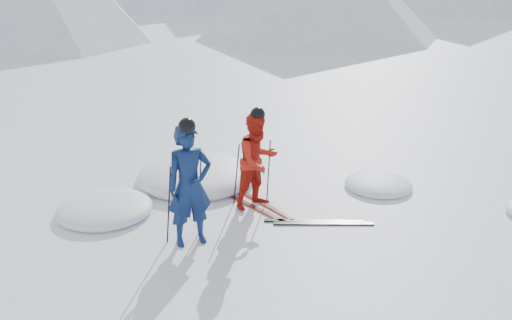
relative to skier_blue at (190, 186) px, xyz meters
name	(u,v)px	position (x,y,z in m)	size (l,w,h in m)	color
ground	(343,215)	(2.71, -0.25, -0.97)	(160.00, 160.00, 0.00)	white
skier_blue	(190,186)	(0.00, 0.00, 0.00)	(0.71, 0.46, 1.94)	#0C1F4C
skier_red	(258,161)	(1.54, 0.76, -0.10)	(0.84, 0.66, 1.74)	#B41A0E
pole_blue_left	(169,205)	(-0.30, 0.15, -0.32)	(0.02, 0.02, 1.29)	black
pole_blue_right	(200,196)	(0.25, 0.25, -0.32)	(0.02, 0.02, 1.29)	black
pole_red_left	(236,174)	(1.24, 1.01, -0.39)	(0.02, 0.02, 1.16)	black
pole_red_right	(269,171)	(1.84, 0.91, -0.39)	(0.02, 0.02, 1.16)	black
ski_worn_left	(252,206)	(1.42, 0.76, -0.95)	(0.09, 1.70, 0.03)	black
ski_worn_right	(263,204)	(1.66, 0.76, -0.95)	(0.09, 1.70, 0.03)	black
ski_loose_a	(314,221)	(2.11, -0.26, -0.95)	(0.09, 1.70, 0.03)	black
ski_loose_b	(324,224)	(2.21, -0.41, -0.95)	(0.09, 1.70, 0.03)	black
snow_lumps	(231,191)	(1.38, 1.60, -0.97)	(8.38, 6.10, 0.53)	white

